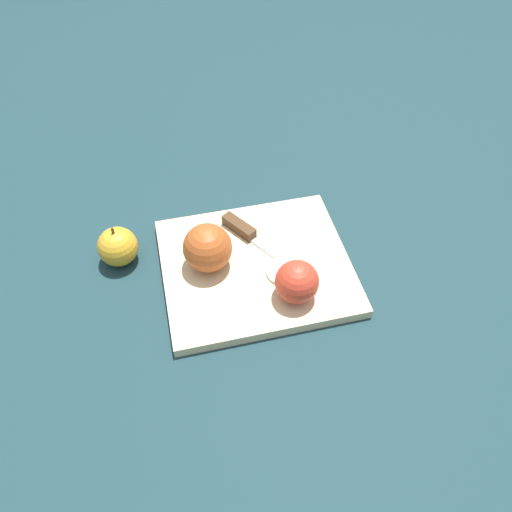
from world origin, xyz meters
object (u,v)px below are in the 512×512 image
Objects in this scene: apple_whole at (118,247)px; apple_half_right at (297,282)px; knife at (242,229)px; apple_half_left at (207,248)px.

apple_half_right is at bearing -30.34° from apple_whole.
apple_whole is (-0.23, 0.00, 0.01)m from knife.
knife is at bearing 141.78° from apple_half_right.
apple_half_right is 0.34m from apple_whole.
apple_half_left is at bearing -84.73° from knife.
apple_half_left is 1.16× the size of apple_half_right.
apple_half_left reaches higher than knife.
apple_half_left is 0.17m from apple_whole.
knife is at bearing -41.68° from apple_half_left.
apple_whole is at bearing 77.11° from apple_half_left.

